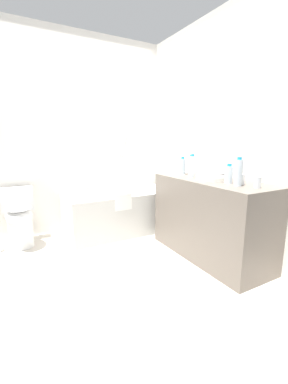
{
  "coord_description": "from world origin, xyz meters",
  "views": [
    {
      "loc": [
        -0.72,
        -2.13,
        1.23
      ],
      "look_at": [
        0.55,
        0.19,
        0.67
      ],
      "focal_mm": 23.45,
      "sensor_mm": 36.0,
      "label": 1
    }
  ],
  "objects_px": {
    "bathtub": "(120,210)",
    "water_bottle_3": "(192,166)",
    "water_bottle_4": "(229,174)",
    "soap_dish": "(184,173)",
    "toilet": "(19,218)",
    "drinking_glass_1": "(257,182)",
    "water_bottle_2": "(183,166)",
    "water_bottle_1": "(238,173)",
    "sink_basin": "(210,178)",
    "water_bottle_0": "(191,166)",
    "sink_faucet": "(222,176)",
    "drinking_glass_0": "(241,179)"
  },
  "relations": [
    {
      "from": "bathtub",
      "to": "water_bottle_3",
      "type": "bearing_deg",
      "value": -62.87
    },
    {
      "from": "water_bottle_4",
      "to": "soap_dish",
      "type": "relative_size",
      "value": 2.03
    },
    {
      "from": "bathtub",
      "to": "toilet",
      "type": "relative_size",
      "value": 2.09
    },
    {
      "from": "water_bottle_3",
      "to": "drinking_glass_1",
      "type": "bearing_deg",
      "value": -84.69
    },
    {
      "from": "water_bottle_2",
      "to": "water_bottle_1",
      "type": "bearing_deg",
      "value": -90.72
    },
    {
      "from": "soap_dish",
      "to": "toilet",
      "type": "bearing_deg",
      "value": 157.34
    },
    {
      "from": "water_bottle_1",
      "to": "sink_basin",
      "type": "bearing_deg",
      "value": 87.67
    },
    {
      "from": "drinking_glass_1",
      "to": "toilet",
      "type": "bearing_deg",
      "value": 135.08
    },
    {
      "from": "water_bottle_0",
      "to": "water_bottle_2",
      "type": "distance_m",
      "value": 0.11
    },
    {
      "from": "bathtub",
      "to": "water_bottle_3",
      "type": "distance_m",
      "value": 1.22
    },
    {
      "from": "sink_basin",
      "to": "sink_faucet",
      "type": "relative_size",
      "value": 1.9
    },
    {
      "from": "toilet",
      "to": "water_bottle_0",
      "type": "xyz_separation_m",
      "value": [
        1.74,
        -0.91,
        0.6
      ]
    },
    {
      "from": "sink_faucet",
      "to": "water_bottle_1",
      "type": "xyz_separation_m",
      "value": [
        -0.18,
        -0.36,
        0.09
      ]
    },
    {
      "from": "drinking_glass_0",
      "to": "soap_dish",
      "type": "xyz_separation_m",
      "value": [
        -0.0,
        0.83,
        -0.04
      ]
    },
    {
      "from": "sink_faucet",
      "to": "drinking_glass_0",
      "type": "distance_m",
      "value": 0.32
    },
    {
      "from": "water_bottle_4",
      "to": "drinking_glass_0",
      "type": "height_order",
      "value": "water_bottle_4"
    },
    {
      "from": "water_bottle_4",
      "to": "drinking_glass_0",
      "type": "bearing_deg",
      "value": -51.28
    },
    {
      "from": "bathtub",
      "to": "drinking_glass_0",
      "type": "bearing_deg",
      "value": -69.36
    },
    {
      "from": "drinking_glass_0",
      "to": "bathtub",
      "type": "bearing_deg",
      "value": 110.64
    },
    {
      "from": "water_bottle_3",
      "to": "water_bottle_4",
      "type": "bearing_deg",
      "value": -87.15
    },
    {
      "from": "sink_faucet",
      "to": "water_bottle_1",
      "type": "relative_size",
      "value": 0.6
    },
    {
      "from": "bathtub",
      "to": "drinking_glass_1",
      "type": "distance_m",
      "value": 1.86
    },
    {
      "from": "water_bottle_4",
      "to": "water_bottle_1",
      "type": "bearing_deg",
      "value": -100.7
    },
    {
      "from": "water_bottle_3",
      "to": "soap_dish",
      "type": "xyz_separation_m",
      "value": [
        0.09,
        0.25,
        -0.11
      ]
    },
    {
      "from": "sink_faucet",
      "to": "soap_dish",
      "type": "relative_size",
      "value": 1.69
    },
    {
      "from": "sink_faucet",
      "to": "soap_dish",
      "type": "bearing_deg",
      "value": 100.4
    },
    {
      "from": "water_bottle_3",
      "to": "sink_faucet",
      "type": "bearing_deg",
      "value": -55.19
    },
    {
      "from": "drinking_glass_0",
      "to": "water_bottle_1",
      "type": "bearing_deg",
      "value": -153.49
    },
    {
      "from": "water_bottle_2",
      "to": "water_bottle_4",
      "type": "distance_m",
      "value": 0.68
    },
    {
      "from": "bathtub",
      "to": "drinking_glass_0",
      "type": "xyz_separation_m",
      "value": [
        0.56,
        -1.49,
        0.58
      ]
    },
    {
      "from": "bathtub",
      "to": "sink_faucet",
      "type": "height_order",
      "value": "bathtub"
    },
    {
      "from": "water_bottle_0",
      "to": "water_bottle_1",
      "type": "xyz_separation_m",
      "value": [
        -0.05,
        -0.7,
        0.01
      ]
    },
    {
      "from": "water_bottle_2",
      "to": "soap_dish",
      "type": "height_order",
      "value": "water_bottle_2"
    },
    {
      "from": "sink_basin",
      "to": "drinking_glass_0",
      "type": "height_order",
      "value": "drinking_glass_0"
    },
    {
      "from": "sink_faucet",
      "to": "water_bottle_4",
      "type": "distance_m",
      "value": 0.28
    },
    {
      "from": "toilet",
      "to": "water_bottle_1",
      "type": "relative_size",
      "value": 2.72
    },
    {
      "from": "water_bottle_1",
      "to": "water_bottle_4",
      "type": "distance_m",
      "value": 0.14
    },
    {
      "from": "water_bottle_4",
      "to": "drinking_glass_1",
      "type": "relative_size",
      "value": 1.91
    },
    {
      "from": "water_bottle_3",
      "to": "soap_dish",
      "type": "height_order",
      "value": "water_bottle_3"
    },
    {
      "from": "water_bottle_2",
      "to": "toilet",
      "type": "bearing_deg",
      "value": 154.54
    },
    {
      "from": "water_bottle_4",
      "to": "drinking_glass_1",
      "type": "bearing_deg",
      "value": -80.34
    },
    {
      "from": "soap_dish",
      "to": "water_bottle_4",
      "type": "bearing_deg",
      "value": -94.88
    },
    {
      "from": "drinking_glass_0",
      "to": "drinking_glass_1",
      "type": "distance_m",
      "value": 0.19
    },
    {
      "from": "bathtub",
      "to": "soap_dish",
      "type": "xyz_separation_m",
      "value": [
        0.56,
        -0.66,
        0.55
      ]
    },
    {
      "from": "water_bottle_0",
      "to": "sink_faucet",
      "type": "bearing_deg",
      "value": -69.15
    },
    {
      "from": "soap_dish",
      "to": "water_bottle_1",
      "type": "bearing_deg",
      "value": -95.75
    },
    {
      "from": "drinking_glass_1",
      "to": "soap_dish",
      "type": "bearing_deg",
      "value": 89.03
    },
    {
      "from": "water_bottle_0",
      "to": "water_bottle_3",
      "type": "xyz_separation_m",
      "value": [
        -0.05,
        -0.08,
        0.01
      ]
    },
    {
      "from": "water_bottle_4",
      "to": "drinking_glass_0",
      "type": "relative_size",
      "value": 1.99
    },
    {
      "from": "drinking_glass_1",
      "to": "water_bottle_2",
      "type": "bearing_deg",
      "value": 93.66
    }
  ]
}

